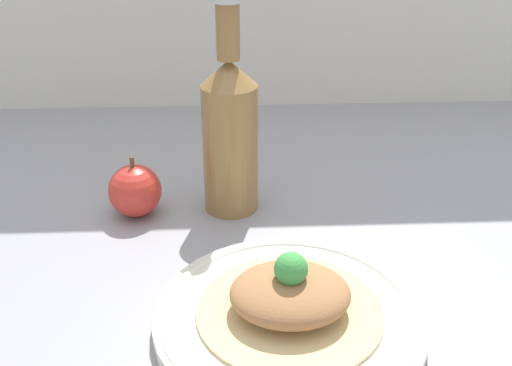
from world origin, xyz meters
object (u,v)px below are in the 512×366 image
Objects in this scene: plate at (289,317)px; cider_bottle at (230,131)px; apple at (135,191)px; plated_food at (290,296)px.

plate is 28.91cm from cider_bottle.
apple is (-19.40, 24.79, 2.56)cm from plate.
plate is at bearing 0.00° from plated_food.
plate is 3.25× the size of apple.
cider_bottle is at bearing 102.71° from plated_food.
cider_bottle is 3.40× the size of apple.
plated_food is 27.98cm from cider_bottle.
apple is at bearing -174.01° from cider_bottle.
plate is 31.58cm from apple.
plated_food is (-0.00, 0.00, 2.86)cm from plate.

